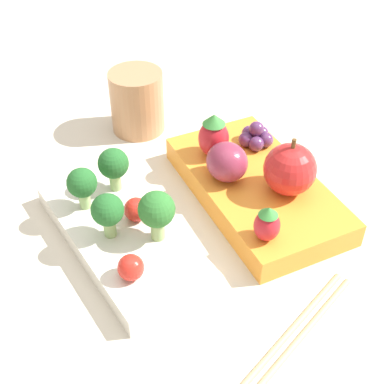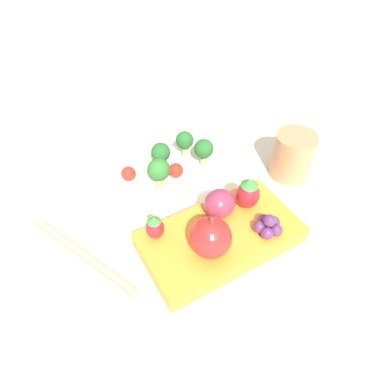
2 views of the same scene
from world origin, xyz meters
The scene contains 16 objects.
ground_plane centered at (0.00, 0.00, 0.00)m, with size 4.00×4.00×0.00m, color beige.
bento_box_savoury centered at (0.01, 0.07, 0.01)m, with size 0.21×0.10×0.02m.
bento_box_fruit centered at (-0.01, -0.08, 0.01)m, with size 0.24×0.15×0.03m.
broccoli_floret_0 centered at (0.01, 0.08, 0.05)m, with size 0.03×0.03×0.05m.
broccoli_floret_1 centered at (0.06, 0.09, 0.05)m, with size 0.03×0.03×0.05m.
broccoli_floret_2 centered at (-0.02, 0.05, 0.06)m, with size 0.04×0.04×0.05m.
broccoli_floret_3 centered at (0.07, 0.05, 0.05)m, with size 0.03×0.03×0.05m.
cherry_tomato_0 centered at (-0.05, 0.09, 0.03)m, with size 0.02×0.02×0.02m.
cherry_tomato_1 centered at (0.02, 0.05, 0.03)m, with size 0.02×0.02×0.02m.
apple centered at (-0.04, -0.10, 0.05)m, with size 0.05×0.05×0.06m.
strawberry_0 centered at (-0.08, -0.03, 0.05)m, with size 0.02×0.02×0.04m.
strawberry_1 centered at (0.05, -0.07, 0.05)m, with size 0.03×0.03×0.05m.
plum centered at (0.01, -0.06, 0.05)m, with size 0.05×0.04×0.04m.
grape_cluster centered at (0.04, -0.12, 0.04)m, with size 0.04×0.04×0.03m.
drinking_cup centered at (0.19, -0.05, 0.04)m, with size 0.07×0.07×0.08m.
chopsticks_pair centered at (-0.17, 0.02, 0.00)m, with size 0.07×0.21×0.01m.
Camera 1 is at (-0.34, 0.23, 0.39)m, focal length 50.00 mm.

